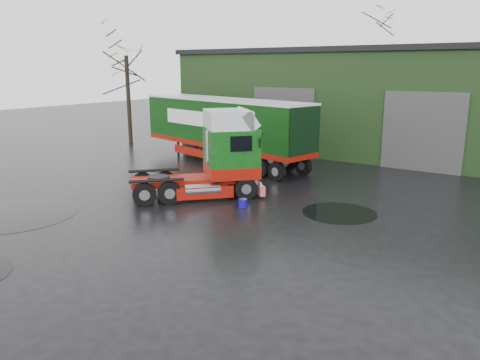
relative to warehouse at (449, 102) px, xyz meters
name	(u,v)px	position (x,y,z in m)	size (l,w,h in m)	color
ground	(231,247)	(-2.00, -20.00, -3.16)	(100.00, 100.00, 0.00)	black
warehouse	(449,102)	(0.00, 0.00, 0.00)	(32.40, 12.40, 6.30)	black
hero_tractor	(192,154)	(-6.50, -16.31, -1.38)	(2.42, 5.71, 3.55)	#0D460F
trailer_left	(224,131)	(-9.50, -10.00, -1.37)	(2.35, 11.49, 3.57)	silver
wash_bucket	(243,203)	(-3.95, -16.46, -3.00)	(0.34, 0.34, 0.32)	#130697
tree_left	(128,81)	(-19.00, -8.00, 1.09)	(4.40, 4.40, 8.50)	black
tree_back_a	(374,72)	(-8.00, 10.00, 1.59)	(4.40, 4.40, 9.50)	black
puddle_1	(339,213)	(-0.63, -15.07, -3.15)	(2.71, 2.71, 0.01)	black
puddle_2	(14,214)	(-10.33, -21.81, -3.15)	(4.44, 4.44, 0.01)	black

